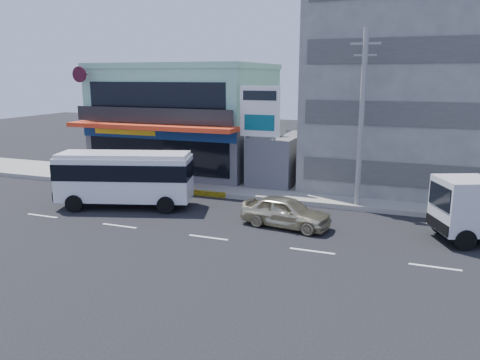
{
  "coord_description": "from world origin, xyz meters",
  "views": [
    {
      "loc": [
        8.83,
        -19.21,
        7.54
      ],
      "look_at": [
        0.46,
        3.07,
        2.2
      ],
      "focal_mm": 35.0,
      "sensor_mm": 36.0,
      "label": 1
    }
  ],
  "objects_px": {
    "shop_building": "(188,121)",
    "sedan": "(286,212)",
    "satellite_dish": "(275,136)",
    "utility_pole_near": "(361,120)",
    "billboard": "(260,117)",
    "minibus": "(125,175)",
    "motorcycle_rider": "(129,185)",
    "concrete_building": "(438,84)"
  },
  "relations": [
    {
      "from": "satellite_dish",
      "to": "minibus",
      "type": "distance_m",
      "value": 10.44
    },
    {
      "from": "concrete_building",
      "to": "utility_pole_near",
      "type": "distance_m",
      "value": 8.79
    },
    {
      "from": "concrete_building",
      "to": "sedan",
      "type": "bearing_deg",
      "value": -120.07
    },
    {
      "from": "concrete_building",
      "to": "billboard",
      "type": "distance_m",
      "value": 12.17
    },
    {
      "from": "concrete_building",
      "to": "motorcycle_rider",
      "type": "relative_size",
      "value": 7.62
    },
    {
      "from": "concrete_building",
      "to": "utility_pole_near",
      "type": "height_order",
      "value": "concrete_building"
    },
    {
      "from": "minibus",
      "to": "motorcycle_rider",
      "type": "height_order",
      "value": "minibus"
    },
    {
      "from": "satellite_dish",
      "to": "sedan",
      "type": "height_order",
      "value": "satellite_dish"
    },
    {
      "from": "concrete_building",
      "to": "motorcycle_rider",
      "type": "xyz_separation_m",
      "value": [
        -18.08,
        -9.48,
        -6.31
      ]
    },
    {
      "from": "shop_building",
      "to": "concrete_building",
      "type": "height_order",
      "value": "concrete_building"
    },
    {
      "from": "concrete_building",
      "to": "utility_pole_near",
      "type": "bearing_deg",
      "value": -117.76
    },
    {
      "from": "satellite_dish",
      "to": "billboard",
      "type": "relative_size",
      "value": 0.22
    },
    {
      "from": "shop_building",
      "to": "sedan",
      "type": "height_order",
      "value": "shop_building"
    },
    {
      "from": "satellite_dish",
      "to": "shop_building",
      "type": "bearing_deg",
      "value": 159.79
    },
    {
      "from": "minibus",
      "to": "motorcycle_rider",
      "type": "bearing_deg",
      "value": 120.22
    },
    {
      "from": "shop_building",
      "to": "concrete_building",
      "type": "relative_size",
      "value": 0.77
    },
    {
      "from": "shop_building",
      "to": "billboard",
      "type": "distance_m",
      "value": 8.92
    },
    {
      "from": "minibus",
      "to": "motorcycle_rider",
      "type": "distance_m",
      "value": 2.98
    },
    {
      "from": "satellite_dish",
      "to": "motorcycle_rider",
      "type": "distance_m",
      "value": 10.18
    },
    {
      "from": "satellite_dish",
      "to": "motorcycle_rider",
      "type": "relative_size",
      "value": 0.71
    },
    {
      "from": "shop_building",
      "to": "minibus",
      "type": "bearing_deg",
      "value": -83.17
    },
    {
      "from": "utility_pole_near",
      "to": "motorcycle_rider",
      "type": "xyz_separation_m",
      "value": [
        -14.08,
        -1.88,
        -4.46
      ]
    },
    {
      "from": "satellite_dish",
      "to": "minibus",
      "type": "bearing_deg",
      "value": -130.61
    },
    {
      "from": "shop_building",
      "to": "sedan",
      "type": "distance_m",
      "value": 15.91
    },
    {
      "from": "minibus",
      "to": "motorcycle_rider",
      "type": "relative_size",
      "value": 3.83
    },
    {
      "from": "satellite_dish",
      "to": "utility_pole_near",
      "type": "relative_size",
      "value": 0.15
    },
    {
      "from": "shop_building",
      "to": "billboard",
      "type": "height_order",
      "value": "shop_building"
    },
    {
      "from": "concrete_building",
      "to": "billboard",
      "type": "relative_size",
      "value": 2.32
    },
    {
      "from": "shop_building",
      "to": "satellite_dish",
      "type": "xyz_separation_m",
      "value": [
        8.0,
        -2.95,
        -0.42
      ]
    },
    {
      "from": "shop_building",
      "to": "utility_pole_near",
      "type": "xyz_separation_m",
      "value": [
        14.0,
        -6.55,
        1.15
      ]
    },
    {
      "from": "billboard",
      "to": "sedan",
      "type": "relative_size",
      "value": 1.5
    },
    {
      "from": "utility_pole_near",
      "to": "concrete_building",
      "type": "bearing_deg",
      "value": 62.24
    },
    {
      "from": "shop_building",
      "to": "motorcycle_rider",
      "type": "bearing_deg",
      "value": -90.53
    },
    {
      "from": "shop_building",
      "to": "satellite_dish",
      "type": "relative_size",
      "value": 8.27
    },
    {
      "from": "concrete_building",
      "to": "satellite_dish",
      "type": "height_order",
      "value": "concrete_building"
    },
    {
      "from": "minibus",
      "to": "sedan",
      "type": "relative_size",
      "value": 1.75
    },
    {
      "from": "satellite_dish",
      "to": "minibus",
      "type": "xyz_separation_m",
      "value": [
        -6.71,
        -7.83,
        -1.66
      ]
    },
    {
      "from": "sedan",
      "to": "utility_pole_near",
      "type": "bearing_deg",
      "value": -25.31
    },
    {
      "from": "satellite_dish",
      "to": "minibus",
      "type": "relative_size",
      "value": 0.19
    },
    {
      "from": "satellite_dish",
      "to": "sedan",
      "type": "bearing_deg",
      "value": -69.66
    },
    {
      "from": "shop_building",
      "to": "billboard",
      "type": "bearing_deg",
      "value": -32.32
    },
    {
      "from": "satellite_dish",
      "to": "motorcycle_rider",
      "type": "xyz_separation_m",
      "value": [
        -8.08,
        -5.48,
        -2.88
      ]
    }
  ]
}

